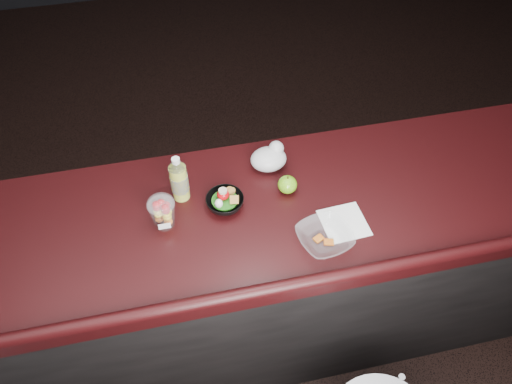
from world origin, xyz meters
The scene contains 9 objects.
room_shell centered at (0.00, 0.00, 1.83)m, with size 8.00×8.00×8.00m.
counter centered at (0.00, 0.30, 0.51)m, with size 4.06×0.71×1.02m.
lemonade_bottle centered at (-0.17, 0.42, 1.11)m, with size 0.07×0.07×0.20m.
fruit_cup centered at (-0.25, 0.30, 1.09)m, with size 0.10×0.10×0.14m.
green_apple centered at (0.23, 0.36, 1.05)m, with size 0.08×0.08×0.08m.
plastic_bag centered at (0.19, 0.51, 1.07)m, with size 0.15×0.12×0.11m.
snack_bowl centered at (-0.02, 0.34, 1.05)m, with size 0.18×0.18×0.08m.
takeout_bowl centered at (0.30, 0.10, 1.04)m, with size 0.23×0.23×0.05m.
paper_napkin centered at (0.40, 0.17, 1.02)m, with size 0.16×0.16×0.00m, color white.
Camera 1 is at (-0.15, -0.84, 2.48)m, focal length 35.00 mm.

